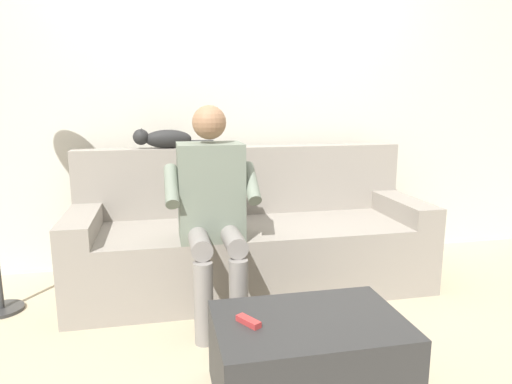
{
  "coord_description": "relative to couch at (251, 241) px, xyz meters",
  "views": [
    {
      "loc": [
        0.57,
        2.75,
        1.23
      ],
      "look_at": [
        0.0,
        0.04,
        0.67
      ],
      "focal_mm": 32.0,
      "sensor_mm": 36.0,
      "label": 1
    }
  ],
  "objects": [
    {
      "name": "coffee_table",
      "position": [
        0.0,
        1.23,
        -0.13
      ],
      "size": [
        0.78,
        0.52,
        0.35
      ],
      "color": "#2D2D2D",
      "rests_on": "ground"
    },
    {
      "name": "remote_red",
      "position": [
        0.25,
        1.22,
        0.06
      ],
      "size": [
        0.09,
        0.12,
        0.02
      ],
      "primitive_type": "cube",
      "rotation": [
        0.0,
        0.0,
        5.26
      ],
      "color": "#B73333",
      "rests_on": "coffee_table"
    },
    {
      "name": "person_solo_seated",
      "position": [
        0.3,
        0.37,
        0.37
      ],
      "size": [
        0.52,
        0.6,
        1.2
      ],
      "color": "slate",
      "rests_on": "ground"
    },
    {
      "name": "cat_on_backrest",
      "position": [
        0.55,
        -0.27,
        0.67
      ],
      "size": [
        0.54,
        0.11,
        0.14
      ],
      "color": "black",
      "rests_on": "couch"
    },
    {
      "name": "ground_plane",
      "position": [
        0.0,
        0.72,
        -0.3
      ],
      "size": [
        8.0,
        8.0,
        0.0
      ],
      "primitive_type": "plane",
      "color": "tan"
    },
    {
      "name": "back_wall",
      "position": [
        0.0,
        -0.55,
        1.01
      ],
      "size": [
        5.43,
        0.06,
        2.62
      ],
      "primitive_type": "cube",
      "color": "beige",
      "rests_on": "ground"
    },
    {
      "name": "couch",
      "position": [
        0.0,
        0.0,
        0.0
      ],
      "size": [
        2.29,
        0.78,
        0.91
      ],
      "color": "gray",
      "rests_on": "ground"
    }
  ]
}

